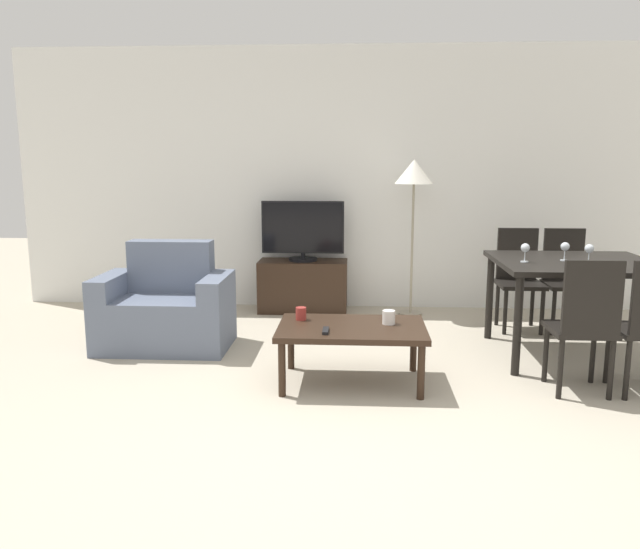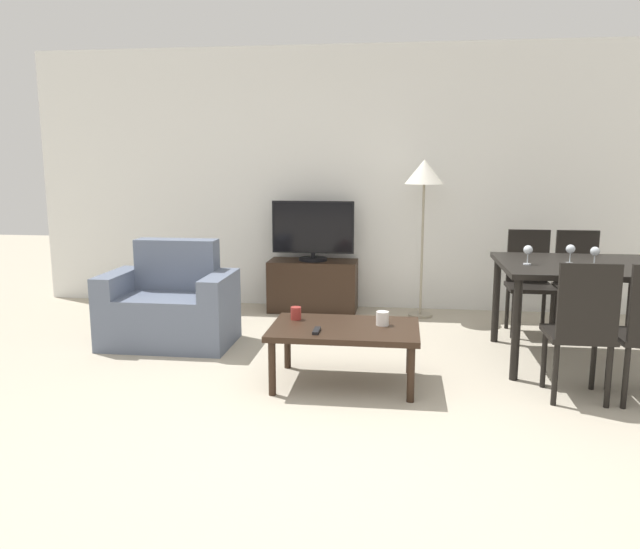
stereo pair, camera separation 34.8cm
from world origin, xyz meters
TOP-DOWN VIEW (x-y plane):
  - ground_plane at (0.00, 0.00)m, footprint 18.00×18.00m
  - wall_back at (0.00, 3.40)m, footprint 7.08×0.06m
  - armchair at (-1.54, 1.80)m, footprint 1.07×0.68m
  - tv_stand at (-0.50, 3.13)m, footprint 0.91×0.41m
  - tv at (-0.50, 3.12)m, footprint 0.84×0.29m
  - coffee_table at (0.03, 1.01)m, footprint 1.02×0.67m
  - dining_table at (1.77, 1.73)m, footprint 1.21×1.09m
  - dining_chair_near at (1.55, 0.87)m, footprint 0.40×0.40m
  - dining_chair_far at (1.98, 2.58)m, footprint 0.40×0.40m
  - dining_chair_far_left at (1.55, 2.58)m, footprint 0.40×0.40m
  - floor_lamp at (0.61, 3.03)m, footprint 0.38×0.38m
  - remote_primary at (-0.15, 0.84)m, footprint 0.04×0.15m
  - cup_white_near at (0.28, 1.07)m, footprint 0.09×0.09m
  - cup_colored_far at (-0.34, 1.15)m, footprint 0.08×0.08m
  - wine_glass_left at (1.82, 1.61)m, footprint 0.07×0.07m
  - wine_glass_center at (1.67, 1.71)m, footprint 0.07×0.07m
  - wine_glass_right at (1.34, 1.62)m, footprint 0.07×0.07m

SIDE VIEW (x-z plane):
  - ground_plane at x=0.00m, z-range 0.00..0.00m
  - tv_stand at x=-0.50m, z-range 0.00..0.53m
  - armchair at x=-1.54m, z-range -0.12..0.75m
  - coffee_table at x=0.03m, z-range 0.16..0.58m
  - remote_primary at x=-0.15m, z-range 0.41..0.43m
  - cup_colored_far at x=-0.34m, z-range 0.41..0.51m
  - cup_white_near at x=0.28m, z-range 0.41..0.51m
  - dining_chair_near at x=1.55m, z-range 0.05..0.97m
  - dining_chair_far at x=1.98m, z-range 0.05..0.97m
  - dining_chair_far_left at x=1.55m, z-range 0.05..0.97m
  - dining_table at x=1.77m, z-range 0.30..1.08m
  - tv at x=-0.50m, z-range 0.53..1.14m
  - wine_glass_left at x=1.82m, z-range 0.80..0.95m
  - wine_glass_center at x=1.67m, z-range 0.80..0.95m
  - wine_glass_right at x=1.34m, z-range 0.80..0.95m
  - wall_back at x=0.00m, z-range 0.00..2.70m
  - floor_lamp at x=0.61m, z-range 0.59..2.15m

